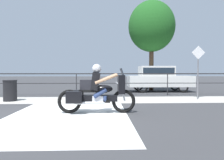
{
  "coord_description": "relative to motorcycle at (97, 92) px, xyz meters",
  "views": [
    {
      "loc": [
        1.49,
        -6.81,
        1.31
      ],
      "look_at": [
        1.78,
        0.33,
        1.05
      ],
      "focal_mm": 35.0,
      "sensor_mm": 36.0,
      "label": 1
    }
  ],
  "objects": [
    {
      "name": "street_sign",
      "position": [
        4.73,
        3.3,
        0.88
      ],
      "size": [
        0.64,
        0.06,
        2.55
      ],
      "color": "slate",
      "rests_on": "ground"
    },
    {
      "name": "ground_plane",
      "position": [
        -1.27,
        -0.11,
        -0.69
      ],
      "size": [
        120.0,
        120.0,
        0.0
      ],
      "primitive_type": "plane",
      "color": "#38383A"
    },
    {
      "name": "fence_railing",
      "position": [
        -1.27,
        5.2,
        0.29
      ],
      "size": [
        36.0,
        0.05,
        1.24
      ],
      "color": "#232326",
      "rests_on": "ground"
    },
    {
      "name": "tree_behind_sign",
      "position": [
        3.63,
        8.48,
        3.82
      ],
      "size": [
        3.26,
        3.26,
        6.33
      ],
      "color": "#473323",
      "rests_on": "ground"
    },
    {
      "name": "crosswalk_band",
      "position": [
        -0.84,
        -0.31,
        -0.69
      ],
      "size": [
        3.57,
        6.0,
        0.01
      ],
      "primitive_type": "cube",
      "color": "silver",
      "rests_on": "ground"
    },
    {
      "name": "sidewalk_band",
      "position": [
        -1.27,
        3.29,
        -0.68
      ],
      "size": [
        44.0,
        2.4,
        0.01
      ],
      "primitive_type": "cube",
      "color": "#B7B2A8",
      "rests_on": "ground"
    },
    {
      "name": "trash_bin",
      "position": [
        -3.97,
        3.01,
        -0.21
      ],
      "size": [
        0.61,
        0.61,
        0.95
      ],
      "color": "black",
      "rests_on": "ground"
    },
    {
      "name": "motorcycle",
      "position": [
        0.0,
        0.0,
        0.0
      ],
      "size": [
        2.48,
        0.76,
        1.56
      ],
      "rotation": [
        0.0,
        0.0,
        0.01
      ],
      "color": "black",
      "rests_on": "ground"
    },
    {
      "name": "parked_car",
      "position": [
        3.88,
        7.48,
        0.27
      ],
      "size": [
        4.21,
        1.71,
        1.7
      ],
      "rotation": [
        0.0,
        0.0,
        -0.02
      ],
      "color": "silver",
      "rests_on": "ground"
    }
  ]
}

